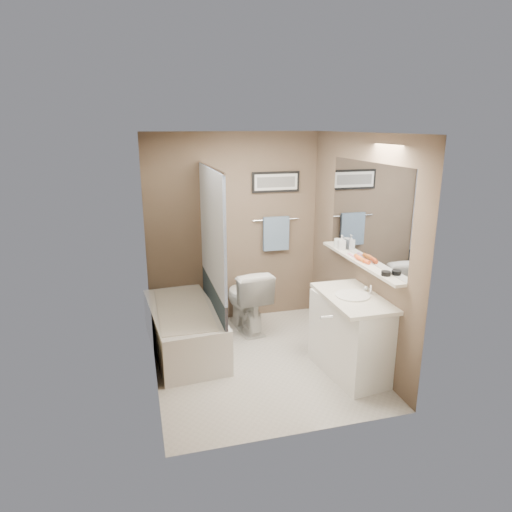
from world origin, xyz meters
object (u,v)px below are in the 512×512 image
object	(u,v)px
toilet	(246,299)
candle_bowl_near	(386,273)
hair_brush_back	(360,258)
hair_brush_front	(363,260)
vanity	(352,336)
bathtub	(184,329)
glass_jar	(338,243)
soap_bottle	(342,242)

from	to	relation	value
toilet	candle_bowl_near	xyz separation A→B (m)	(0.97, -1.53, 0.74)
hair_brush_back	toilet	bearing A→B (deg)	133.72
toilet	candle_bowl_near	distance (m)	1.96
toilet	hair_brush_front	world-z (taller)	hair_brush_front
vanity	candle_bowl_near	size ratio (longest dim) A/B	10.00
hair_brush_back	bathtub	bearing A→B (deg)	159.86
hair_brush_back	hair_brush_front	bearing A→B (deg)	-90.00
bathtub	hair_brush_back	bearing A→B (deg)	-25.09
hair_brush_back	glass_jar	xyz separation A→B (m)	(0.00, 0.55, 0.03)
glass_jar	bathtub	bearing A→B (deg)	176.60
bathtub	hair_brush_back	world-z (taller)	hair_brush_back
toilet	candle_bowl_near	bearing A→B (deg)	115.30
toilet	glass_jar	world-z (taller)	glass_jar
candle_bowl_near	glass_jar	distance (m)	1.07
bathtub	toilet	xyz separation A→B (m)	(0.81, 0.36, 0.15)
vanity	soap_bottle	size ratio (longest dim) A/B	5.49
hair_brush_front	glass_jar	size ratio (longest dim) A/B	2.20
bathtub	vanity	xyz separation A→B (m)	(1.60, -0.94, 0.15)
bathtub	hair_brush_front	world-z (taller)	hair_brush_front
toilet	candle_bowl_near	world-z (taller)	candle_bowl_near
vanity	glass_jar	distance (m)	1.14
candle_bowl_near	soap_bottle	xyz separation A→B (m)	(0.00, 0.96, 0.06)
vanity	soap_bottle	xyz separation A→B (m)	(0.19, 0.72, 0.80)
bathtub	hair_brush_front	xyz separation A→B (m)	(1.79, -0.72, 0.89)
hair_brush_front	glass_jar	distance (m)	0.61
glass_jar	candle_bowl_near	bearing A→B (deg)	-90.00
hair_brush_front	soap_bottle	size ratio (longest dim) A/B	1.34
vanity	soap_bottle	world-z (taller)	soap_bottle
glass_jar	hair_brush_back	bearing A→B (deg)	-90.00
candle_bowl_near	hair_brush_front	distance (m)	0.45
glass_jar	vanity	bearing A→B (deg)	-102.58
hair_brush_front	hair_brush_back	world-z (taller)	same
hair_brush_back	glass_jar	distance (m)	0.55
toilet	hair_brush_back	bearing A→B (deg)	126.68
hair_brush_front	hair_brush_back	distance (m)	0.06
bathtub	candle_bowl_near	distance (m)	2.31
hair_brush_back	candle_bowl_near	bearing A→B (deg)	-90.00
bathtub	hair_brush_front	size ratio (longest dim) A/B	6.82
soap_bottle	vanity	bearing A→B (deg)	-104.36
candle_bowl_near	glass_jar	xyz separation A→B (m)	(0.00, 1.07, 0.03)
vanity	hair_brush_back	xyz separation A→B (m)	(0.19, 0.28, 0.74)
hair_brush_front	soap_bottle	xyz separation A→B (m)	(0.00, 0.51, 0.06)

